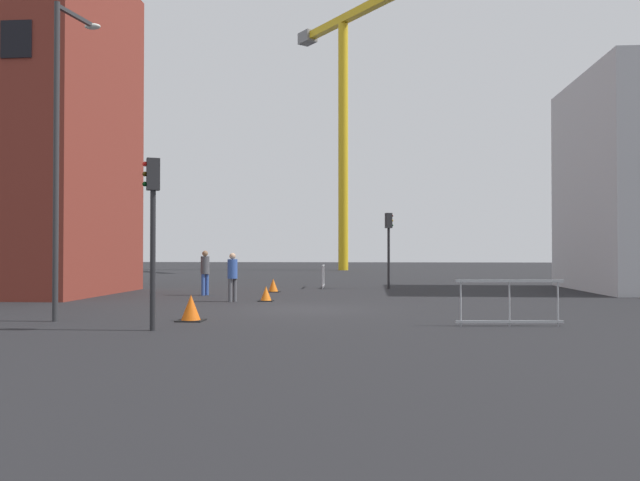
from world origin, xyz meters
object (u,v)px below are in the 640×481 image
at_px(pedestrian_walking, 205,269).
at_px(pedestrian_waiting, 232,273).
at_px(traffic_light_island, 153,214).
at_px(construction_crane, 347,96).
at_px(traffic_cone_striped, 266,294).
at_px(traffic_light_median, 389,237).
at_px(traffic_cone_by_barrier, 273,286).
at_px(traffic_cone_orange, 191,309).
at_px(streetlamp_tall, 61,136).

distance_m(pedestrian_walking, pedestrian_waiting, 3.49).
bearing_deg(traffic_light_island, construction_crane, 86.50).
bearing_deg(traffic_cone_striped, traffic_light_median, 59.46).
bearing_deg(traffic_cone_striped, traffic_cone_by_barrier, 95.78).
bearing_deg(traffic_light_island, traffic_light_median, 70.43).
height_order(construction_crane, traffic_cone_striped, construction_crane).
height_order(construction_crane, pedestrian_waiting, construction_crane).
bearing_deg(traffic_cone_by_barrier, construction_crane, 86.23).
height_order(pedestrian_walking, traffic_cone_striped, pedestrian_walking).
bearing_deg(traffic_light_median, traffic_cone_striped, -120.54).
bearing_deg(pedestrian_walking, traffic_cone_orange, -77.39).
bearing_deg(traffic_light_median, pedestrian_walking, -146.37).
xyz_separation_m(pedestrian_walking, pedestrian_waiting, (1.75, -3.01, -0.05)).
distance_m(pedestrian_waiting, traffic_cone_by_barrier, 5.31).
bearing_deg(traffic_cone_orange, pedestrian_walking, 102.61).
relative_size(pedestrian_walking, pedestrian_waiting, 1.05).
distance_m(pedestrian_walking, traffic_cone_orange, 9.31).
distance_m(construction_crane, traffic_cone_orange, 44.81).
relative_size(traffic_light_median, traffic_cone_orange, 5.33).
relative_size(traffic_light_island, pedestrian_walking, 2.15).
distance_m(streetlamp_tall, traffic_cone_orange, 5.45).
relative_size(construction_crane, traffic_cone_striped, 45.32).
distance_m(streetlamp_tall, traffic_light_island, 4.05).
relative_size(pedestrian_waiting, traffic_cone_striped, 3.23).
height_order(construction_crane, streetlamp_tall, construction_crane).
distance_m(streetlamp_tall, traffic_cone_striped, 8.88).
bearing_deg(pedestrian_walking, pedestrian_waiting, -59.79).
relative_size(construction_crane, pedestrian_walking, 13.36).
bearing_deg(construction_crane, streetlamp_tall, -97.67).
height_order(traffic_light_island, traffic_cone_orange, traffic_light_island).
distance_m(traffic_light_median, traffic_cone_striped, 9.08).
bearing_deg(traffic_cone_striped, streetlamp_tall, -122.51).
xyz_separation_m(pedestrian_waiting, traffic_cone_orange, (0.27, -6.05, -0.67)).
height_order(streetlamp_tall, traffic_cone_by_barrier, streetlamp_tall).
distance_m(traffic_cone_orange, traffic_cone_by_barrier, 11.28).
bearing_deg(traffic_cone_orange, traffic_cone_striped, 82.42).
bearing_deg(traffic_cone_striped, pedestrian_walking, 136.68).
bearing_deg(pedestrian_walking, traffic_cone_striped, -43.32).
relative_size(traffic_cone_orange, traffic_cone_striped, 1.26).
relative_size(streetlamp_tall, traffic_cone_orange, 12.14).
xyz_separation_m(traffic_cone_striped, traffic_cone_by_barrier, (-0.50, 4.92, 0.03)).
xyz_separation_m(pedestrian_waiting, traffic_cone_by_barrier, (0.62, 5.23, -0.71)).
xyz_separation_m(streetlamp_tall, traffic_light_median, (8.63, 14.11, -2.26)).
height_order(streetlamp_tall, traffic_light_island, streetlamp_tall).
relative_size(traffic_light_island, traffic_cone_orange, 5.76).
bearing_deg(traffic_cone_orange, pedestrian_waiting, 92.57).
xyz_separation_m(streetlamp_tall, traffic_cone_striped, (4.15, 6.51, -4.40)).
relative_size(traffic_light_island, traffic_light_median, 1.08).
distance_m(traffic_light_island, traffic_cone_by_barrier, 13.41).
bearing_deg(pedestrian_waiting, traffic_light_island, -90.31).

